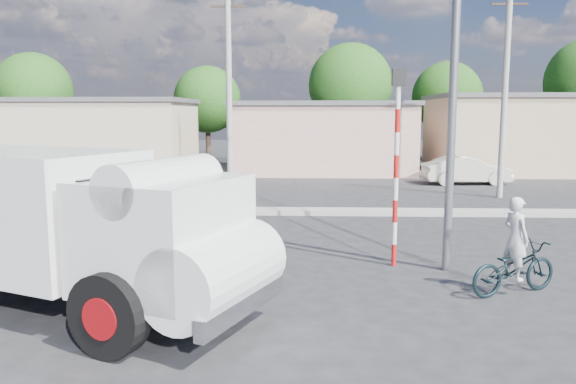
{
  "coord_description": "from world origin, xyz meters",
  "views": [
    {
      "loc": [
        1.31,
        -10.88,
        3.43
      ],
      "look_at": [
        0.71,
        4.1,
        1.3
      ],
      "focal_mm": 35.0,
      "sensor_mm": 36.0,
      "label": 1
    }
  ],
  "objects_px": {
    "car_cream": "(466,170)",
    "traffic_pole": "(397,151)",
    "truck": "(76,225)",
    "cyclist": "(515,254)",
    "bicycle": "(514,268)",
    "streetlight": "(447,38)"
  },
  "relations": [
    {
      "from": "car_cream",
      "to": "traffic_pole",
      "type": "distance_m",
      "value": 15.97
    },
    {
      "from": "streetlight",
      "to": "truck",
      "type": "bearing_deg",
      "value": -156.83
    },
    {
      "from": "truck",
      "to": "traffic_pole",
      "type": "distance_m",
      "value": 6.77
    },
    {
      "from": "truck",
      "to": "cyclist",
      "type": "bearing_deg",
      "value": 31.71
    },
    {
      "from": "truck",
      "to": "bicycle",
      "type": "height_order",
      "value": "truck"
    },
    {
      "from": "truck",
      "to": "cyclist",
      "type": "height_order",
      "value": "truck"
    },
    {
      "from": "bicycle",
      "to": "traffic_pole",
      "type": "xyz_separation_m",
      "value": [
        -1.98,
        1.9,
        2.08
      ]
    },
    {
      "from": "truck",
      "to": "car_cream",
      "type": "height_order",
      "value": "truck"
    },
    {
      "from": "bicycle",
      "to": "traffic_pole",
      "type": "relative_size",
      "value": 0.45
    },
    {
      "from": "bicycle",
      "to": "car_cream",
      "type": "bearing_deg",
      "value": -36.72
    },
    {
      "from": "truck",
      "to": "traffic_pole",
      "type": "xyz_separation_m",
      "value": [
        5.86,
        3.21,
        1.06
      ]
    },
    {
      "from": "car_cream",
      "to": "streetlight",
      "type": "height_order",
      "value": "streetlight"
    },
    {
      "from": "cyclist",
      "to": "traffic_pole",
      "type": "bearing_deg",
      "value": 21.62
    },
    {
      "from": "cyclist",
      "to": "traffic_pole",
      "type": "height_order",
      "value": "traffic_pole"
    },
    {
      "from": "car_cream",
      "to": "streetlight",
      "type": "xyz_separation_m",
      "value": [
        -4.67,
        -15.13,
        4.28
      ]
    },
    {
      "from": "bicycle",
      "to": "car_cream",
      "type": "xyz_separation_m",
      "value": [
        3.63,
        16.73,
        0.17
      ]
    },
    {
      "from": "cyclist",
      "to": "streetlight",
      "type": "xyz_separation_m",
      "value": [
        -1.04,
        1.6,
        4.17
      ]
    },
    {
      "from": "cyclist",
      "to": "bicycle",
      "type": "bearing_deg",
      "value": -0.0
    },
    {
      "from": "truck",
      "to": "traffic_pole",
      "type": "relative_size",
      "value": 1.63
    },
    {
      "from": "cyclist",
      "to": "traffic_pole",
      "type": "xyz_separation_m",
      "value": [
        -1.98,
        1.9,
        1.81
      ]
    },
    {
      "from": "car_cream",
      "to": "streetlight",
      "type": "bearing_deg",
      "value": 158.4
    },
    {
      "from": "cyclist",
      "to": "streetlight",
      "type": "distance_m",
      "value": 4.59
    }
  ]
}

